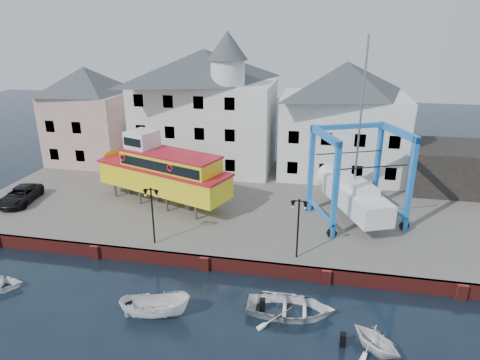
# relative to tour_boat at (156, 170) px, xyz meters

# --- Properties ---
(ground) EXTENTS (140.00, 140.00, 0.00)m
(ground) POSITION_rel_tour_boat_xyz_m (6.60, -8.34, -3.87)
(ground) COLOR black
(ground) RESTS_ON ground
(hardstanding) EXTENTS (44.00, 22.00, 1.00)m
(hardstanding) POSITION_rel_tour_boat_xyz_m (6.60, 2.66, -3.37)
(hardstanding) COLOR #615B58
(hardstanding) RESTS_ON ground
(quay_wall) EXTENTS (44.00, 0.47, 1.00)m
(quay_wall) POSITION_rel_tour_boat_xyz_m (6.60, -8.24, -3.37)
(quay_wall) COLOR maroon
(quay_wall) RESTS_ON ground
(building_pink) EXTENTS (8.00, 7.00, 10.30)m
(building_pink) POSITION_rel_tour_boat_xyz_m (-11.41, 9.66, 2.28)
(building_pink) COLOR tan
(building_pink) RESTS_ON hardstanding
(building_white_main) EXTENTS (14.00, 8.30, 14.00)m
(building_white_main) POSITION_rel_tour_boat_xyz_m (1.73, 10.05, 3.47)
(building_white_main) COLOR silver
(building_white_main) RESTS_ON hardstanding
(building_white_right) EXTENTS (12.00, 8.00, 11.20)m
(building_white_right) POSITION_rel_tour_boat_xyz_m (15.60, 10.66, 2.73)
(building_white_right) COLOR silver
(building_white_right) RESTS_ON hardstanding
(shed_dark) EXTENTS (8.00, 7.00, 4.00)m
(shed_dark) POSITION_rel_tour_boat_xyz_m (25.60, 8.66, -0.87)
(shed_dark) COLOR black
(shed_dark) RESTS_ON hardstanding
(lamp_post_left) EXTENTS (1.12, 0.32, 4.20)m
(lamp_post_left) POSITION_rel_tour_boat_xyz_m (2.60, -7.14, 0.30)
(lamp_post_left) COLOR black
(lamp_post_left) RESTS_ON hardstanding
(lamp_post_right) EXTENTS (1.12, 0.32, 4.20)m
(lamp_post_right) POSITION_rel_tour_boat_xyz_m (12.60, -7.14, 0.30)
(lamp_post_right) COLOR black
(lamp_post_right) RESTS_ON hardstanding
(tour_boat) EXTENTS (14.27, 7.98, 6.09)m
(tour_boat) POSITION_rel_tour_boat_xyz_m (0.00, 0.00, 0.00)
(tour_boat) COLOR #59595E
(tour_boat) RESTS_ON hardstanding
(travel_lift) EXTENTS (7.96, 9.41, 13.94)m
(travel_lift) POSITION_rel_tour_boat_xyz_m (16.28, 0.22, -0.55)
(travel_lift) COLOR blue
(travel_lift) RESTS_ON hardstanding
(van) EXTENTS (2.98, 5.11, 1.34)m
(van) POSITION_rel_tour_boat_xyz_m (-11.49, -2.62, -2.20)
(van) COLOR black
(van) RESTS_ON hardstanding
(motorboat_a) EXTENTS (4.23, 2.38, 1.54)m
(motorboat_a) POSITION_rel_tour_boat_xyz_m (5.18, -13.57, -3.87)
(motorboat_a) COLOR white
(motorboat_a) RESTS_ON ground
(motorboat_b) EXTENTS (5.23, 3.85, 1.05)m
(motorboat_b) POSITION_rel_tour_boat_xyz_m (12.62, -11.82, -3.87)
(motorboat_b) COLOR white
(motorboat_b) RESTS_ON ground
(motorboat_c) EXTENTS (3.81, 3.80, 1.52)m
(motorboat_c) POSITION_rel_tour_boat_xyz_m (17.11, -13.89, -3.87)
(motorboat_c) COLOR white
(motorboat_c) RESTS_ON ground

